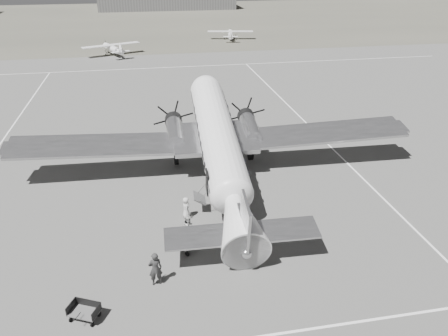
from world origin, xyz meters
TOP-DOWN VIEW (x-y plane):
  - ground at (0.00, 0.00)m, footprint 260.00×260.00m
  - taxi_line_near at (0.00, -14.00)m, footprint 60.00×0.15m
  - taxi_line_right at (12.00, 0.00)m, footprint 0.15×80.00m
  - taxi_line_horizon at (0.00, 40.00)m, footprint 90.00×0.15m
  - grass_infield at (0.00, 95.00)m, footprint 260.00×90.00m
  - dc3_airliner at (0.75, 1.30)m, footprint 33.05×23.56m
  - light_plane_left at (-9.18, 50.41)m, footprint 12.55×11.54m
  - light_plane_right at (13.80, 61.86)m, footprint 10.54×9.13m
  - baggage_cart_near at (-2.42, -6.66)m, footprint 2.15×2.07m
  - baggage_cart_far at (-8.11, -11.35)m, footprint 1.81×1.61m
  - ground_crew at (-4.59, -9.47)m, footprint 0.79×0.57m
  - ramp_agent at (-2.39, -5.74)m, footprint 0.98×1.05m
  - passenger at (-2.29, -3.22)m, footprint 0.49×0.74m

SIDE VIEW (x-z plane):
  - ground at x=0.00m, z-range 0.00..0.00m
  - grass_infield at x=0.00m, z-range 0.00..0.01m
  - taxi_line_near at x=0.00m, z-range 0.00..0.01m
  - taxi_line_right at x=12.00m, z-range 0.00..0.01m
  - taxi_line_horizon at x=0.00m, z-range 0.00..0.01m
  - baggage_cart_far at x=-8.11m, z-range 0.00..0.85m
  - baggage_cart_near at x=-2.42m, z-range 0.00..0.99m
  - passenger at x=-2.29m, z-range 0.00..1.51m
  - ramp_agent at x=-2.39m, z-range 0.00..1.73m
  - light_plane_right at x=13.80m, z-range 0.00..1.94m
  - ground_crew at x=-4.59m, z-range 0.00..2.02m
  - light_plane_left at x=-9.18m, z-range 0.00..2.10m
  - dc3_airliner at x=0.75m, z-range 0.00..6.14m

